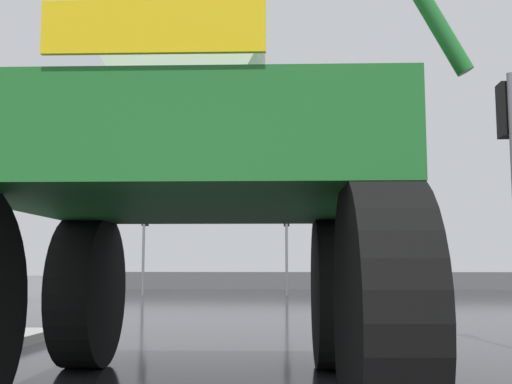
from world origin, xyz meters
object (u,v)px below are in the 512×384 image
sedan_ahead (342,279)px  traffic_signal_near_right (510,148)px  oversize_sprayer (193,190)px  traffic_signal_far_left (287,228)px  traffic_signal_far_right (145,228)px

sedan_ahead → traffic_signal_near_right: 16.00m
oversize_sprayer → traffic_signal_far_left: size_ratio=1.41×
oversize_sprayer → traffic_signal_far_left: (0.47, 20.89, 0.85)m
traffic_signal_far_right → traffic_signal_near_right: bearing=-60.2°
traffic_signal_far_left → oversize_sprayer: bearing=-91.3°
sedan_ahead → traffic_signal_near_right: bearing=-173.4°
traffic_signal_far_left → traffic_signal_far_right: 6.07m
sedan_ahead → traffic_signal_far_left: (-2.21, 1.39, 2.08)m
sedan_ahead → traffic_signal_far_left: bearing=58.8°
traffic_signal_near_right → traffic_signal_far_right: traffic_signal_near_right is taller
sedan_ahead → oversize_sprayer: bearing=173.3°
oversize_sprayer → sedan_ahead: bearing=-9.9°
traffic_signal_near_right → traffic_signal_far_left: traffic_signal_near_right is taller
oversize_sprayer → traffic_signal_near_right: (4.20, 3.73, 1.06)m
oversize_sprayer → sedan_ahead: size_ratio=1.30×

